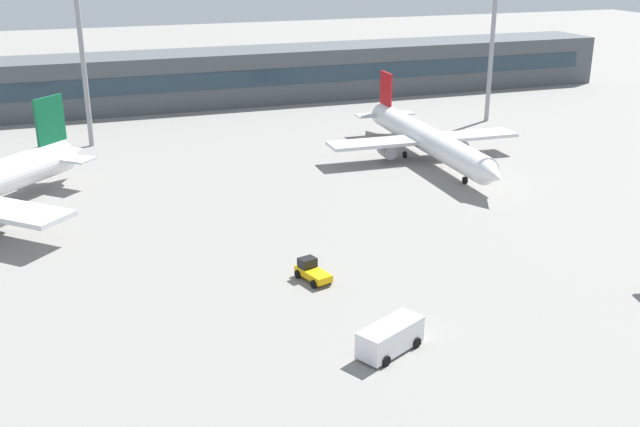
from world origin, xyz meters
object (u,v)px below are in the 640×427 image
(service_van_white, at_px, (390,337))
(floodlight_tower_west, at_px, (493,28))
(baggage_tug_yellow, at_px, (312,271))
(airplane_far, at_px, (427,139))
(floodlight_tower_east, at_px, (80,32))

(service_van_white, xyz_separation_m, floodlight_tower_west, (44.37, 59.96, 13.25))
(service_van_white, bearing_deg, baggage_tug_yellow, 95.49)
(service_van_white, distance_m, floodlight_tower_west, 75.76)
(baggage_tug_yellow, bearing_deg, floodlight_tower_west, 45.85)
(airplane_far, distance_m, floodlight_tower_east, 48.02)
(service_van_white, bearing_deg, floodlight_tower_west, 53.50)
(baggage_tug_yellow, xyz_separation_m, service_van_white, (1.25, -12.98, 0.31))
(service_van_white, bearing_deg, airplane_far, 59.77)
(airplane_far, xyz_separation_m, floodlight_tower_west, (19.51, 17.31, 11.57))
(service_van_white, height_order, floodlight_tower_west, floodlight_tower_west)
(floodlight_tower_east, bearing_deg, baggage_tug_yellow, -74.46)
(floodlight_tower_east, bearing_deg, service_van_white, -76.41)
(baggage_tug_yellow, bearing_deg, airplane_far, 48.66)
(service_van_white, distance_m, floodlight_tower_east, 68.40)
(baggage_tug_yellow, distance_m, floodlight_tower_west, 66.87)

